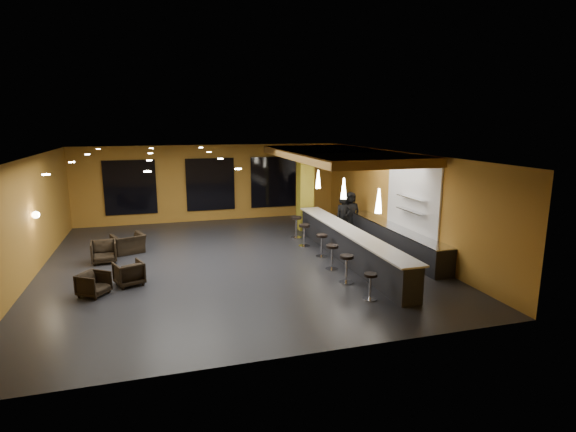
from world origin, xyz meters
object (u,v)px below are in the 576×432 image
object	(u,v)px
armchair_d	(128,244)
bar_stool_5	(296,224)
prep_counter	(394,240)
bar_stool_4	(304,232)
bar_stool_1	(346,265)
column	(305,189)
armchair_c	(104,252)
armchair_a	(94,284)
pendant_0	(379,201)
bar_stool_2	(332,254)
armchair_b	(129,273)
pendant_1	(344,188)
bar_stool_3	(322,243)
staff_c	(350,212)
staff_b	(345,215)
bar_stool_0	(370,283)
pendant_2	(318,179)
bar_counter	(348,246)
staff_a	(343,217)

from	to	relation	value
armchair_d	bar_stool_5	bearing A→B (deg)	162.86
prep_counter	bar_stool_4	bearing A→B (deg)	152.14
bar_stool_1	bar_stool_4	xyz separation A→B (m)	(0.04, 3.99, 0.00)
column	armchair_c	distance (m)	8.33
armchair_a	bar_stool_4	distance (m)	7.50
pendant_0	bar_stool_2	xyz separation A→B (m)	(-0.88, 1.24, -1.84)
bar_stool_2	bar_stool_4	size ratio (longest dim) A/B	0.95
armchair_b	pendant_1	bearing A→B (deg)	166.18
armchair_c	bar_stool_1	distance (m)	7.94
bar_stool_3	armchair_d	bearing A→B (deg)	159.79
prep_counter	armchair_d	world-z (taller)	prep_counter
staff_c	armchair_d	world-z (taller)	staff_c
staff_b	prep_counter	bearing A→B (deg)	-79.28
pendant_1	bar_stool_0	xyz separation A→B (m)	(-0.82, -3.79, -1.89)
armchair_b	bar_stool_3	distance (m)	6.25
armchair_b	pendant_2	bearing A→B (deg)	-174.99
pendant_0	bar_stool_3	bearing A→B (deg)	105.37
armchair_b	bar_stool_5	xyz separation A→B (m)	(6.09, 3.66, 0.22)
staff_c	bar_counter	bearing A→B (deg)	-107.88
armchair_c	bar_stool_1	world-z (taller)	bar_stool_1
armchair_c	bar_stool_2	bearing A→B (deg)	-27.78
staff_a	bar_stool_5	bearing A→B (deg)	166.87
bar_counter	staff_b	distance (m)	3.73
armchair_c	bar_stool_0	distance (m)	8.75
bar_counter	column	distance (m)	4.77
pendant_1	bar_counter	bearing A→B (deg)	-90.00
pendant_2	staff_b	bearing A→B (deg)	18.53
prep_counter	armchair_b	size ratio (longest dim) A/B	8.09
armchair_c	bar_stool_2	size ratio (longest dim) A/B	1.00
pendant_0	bar_stool_1	distance (m)	2.04
staff_c	pendant_0	bearing A→B (deg)	-99.46
armchair_a	bar_stool_2	bearing A→B (deg)	-54.02
pendant_2	bar_stool_4	world-z (taller)	pendant_2
staff_c	armchair_d	size ratio (longest dim) A/B	1.66
pendant_0	pendant_1	distance (m)	2.50
column	bar_stool_0	size ratio (longest dim) A/B	4.92
staff_c	bar_stool_2	size ratio (longest dim) A/B	2.17
prep_counter	bar_stool_0	distance (m)	4.73
pendant_0	staff_a	world-z (taller)	pendant_0
pendant_2	bar_stool_3	xyz separation A→B (m)	(-0.71, -2.40, -1.85)
column	bar_stool_4	xyz separation A→B (m)	(-0.87, -2.58, -1.22)
bar_counter	armchair_b	xyz separation A→B (m)	(-6.89, -0.40, -0.16)
armchair_a	armchair_d	distance (m)	3.97
staff_c	armchair_c	distance (m)	9.52
pendant_0	armchair_a	size ratio (longest dim) A/B	1.02
pendant_0	armchair_b	world-z (taller)	pendant_0
prep_counter	armchair_a	distance (m)	9.86
bar_stool_4	bar_stool_5	size ratio (longest dim) A/B	0.96
staff_c	bar_stool_2	world-z (taller)	staff_c
pendant_2	armchair_d	bearing A→B (deg)	-179.51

